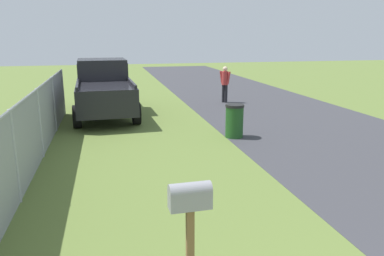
% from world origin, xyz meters
% --- Properties ---
extents(mailbox, '(0.23, 0.50, 1.33)m').
position_xyz_m(mailbox, '(3.26, 1.21, 1.07)').
color(mailbox, brown).
rests_on(mailbox, ground).
extents(pickup_truck, '(5.65, 2.41, 2.09)m').
position_xyz_m(pickup_truck, '(13.96, 2.23, 1.11)').
color(pickup_truck, black).
rests_on(pickup_truck, ground).
extents(trash_bin, '(0.56, 0.56, 1.00)m').
position_xyz_m(trash_bin, '(9.60, -1.56, 0.50)').
color(trash_bin, '#1E4C1E').
rests_on(trash_bin, ground).
extents(pedestrian, '(0.41, 0.42, 1.64)m').
position_xyz_m(pedestrian, '(15.39, -3.11, 0.94)').
color(pedestrian, black).
rests_on(pedestrian, ground).
extents(fence_section, '(13.52, 0.07, 1.74)m').
position_xyz_m(fence_section, '(7.55, 3.76, 0.94)').
color(fence_section, '#9EA3A8').
rests_on(fence_section, ground).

